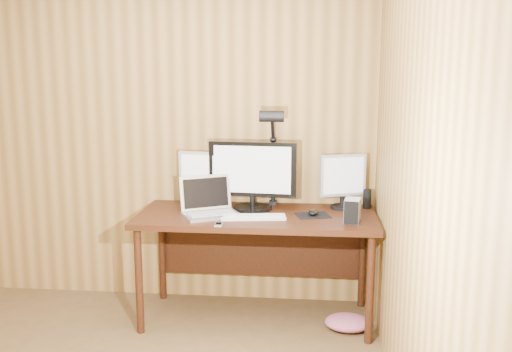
% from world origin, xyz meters
% --- Properties ---
extents(desk, '(1.60, 0.70, 0.75)m').
position_xyz_m(desk, '(0.93, 1.70, 0.63)').
color(desk, black).
rests_on(desk, floor).
extents(monitor_center, '(0.61, 0.27, 0.47)m').
position_xyz_m(monitor_center, '(0.89, 1.75, 1.00)').
color(monitor_center, black).
rests_on(monitor_center, desk).
extents(monitor_left, '(0.35, 0.16, 0.39)m').
position_xyz_m(monitor_left, '(0.54, 1.79, 0.96)').
color(monitor_left, black).
rests_on(monitor_left, desk).
extents(monitor_right, '(0.32, 0.16, 0.38)m').
position_xyz_m(monitor_right, '(1.51, 1.85, 0.95)').
color(monitor_right, black).
rests_on(monitor_right, desk).
extents(laptop, '(0.44, 0.41, 0.25)m').
position_xyz_m(laptop, '(0.61, 1.59, 0.81)').
color(laptop, silver).
rests_on(laptop, desk).
extents(keyboard, '(0.43, 0.18, 0.02)m').
position_xyz_m(keyboard, '(0.92, 1.51, 0.76)').
color(keyboard, silver).
rests_on(keyboard, desk).
extents(mousepad, '(0.25, 0.23, 0.00)m').
position_xyz_m(mousepad, '(1.31, 1.62, 0.75)').
color(mousepad, black).
rests_on(mousepad, desk).
extents(mouse, '(0.09, 0.12, 0.04)m').
position_xyz_m(mouse, '(1.31, 1.62, 0.77)').
color(mouse, black).
rests_on(mouse, mousepad).
extents(hard_drive, '(0.12, 0.15, 0.15)m').
position_xyz_m(hard_drive, '(1.56, 1.48, 0.83)').
color(hard_drive, silver).
rests_on(hard_drive, desk).
extents(phone, '(0.05, 0.09, 0.01)m').
position_xyz_m(phone, '(0.72, 1.33, 0.76)').
color(phone, silver).
rests_on(phone, desk).
extents(speaker, '(0.06, 0.06, 0.13)m').
position_xyz_m(speaker, '(1.68, 1.87, 0.82)').
color(speaker, black).
rests_on(speaker, desk).
extents(desk_lamp, '(0.17, 0.24, 0.73)m').
position_xyz_m(desk_lamp, '(1.02, 1.85, 1.20)').
color(desk_lamp, black).
rests_on(desk_lamp, desk).
extents(fabric_pile, '(0.37, 0.34, 0.10)m').
position_xyz_m(fabric_pile, '(1.55, 1.52, 0.05)').
color(fabric_pile, '#B3576F').
rests_on(fabric_pile, floor).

